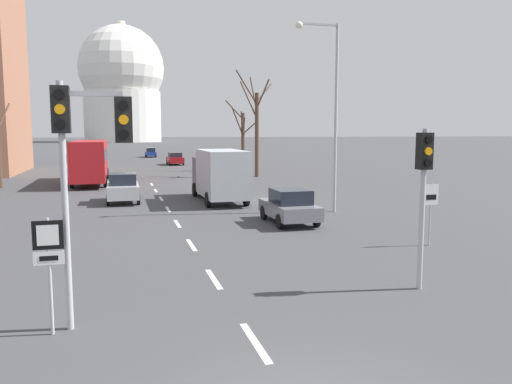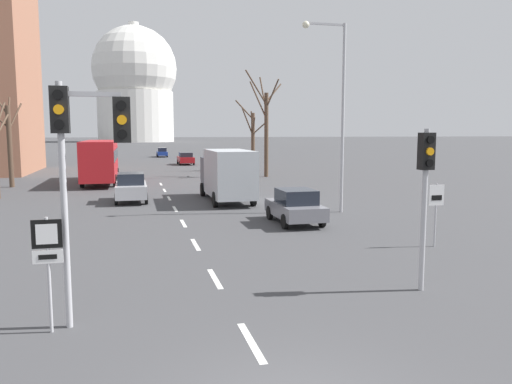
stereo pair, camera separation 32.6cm
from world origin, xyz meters
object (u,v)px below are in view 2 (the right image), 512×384
Objects in this scene: sedan_near_left at (295,206)px; traffic_signal_near_right at (425,178)px; city_bus at (100,158)px; sedan_near_right at (186,158)px; traffic_signal_near_left at (83,144)px; route_sign_post at (48,255)px; speed_limit_sign at (436,204)px; sedan_far_left at (131,187)px; street_lamp_right at (336,100)px; delivery_truck at (227,173)px; sedan_mid_centre at (162,152)px.

traffic_signal_near_right is at bearing -89.10° from sedan_near_left.
sedan_near_right is at bearing 67.00° from city_bus.
traffic_signal_near_right is at bearing 2.90° from traffic_signal_near_left.
route_sign_post reaches higher than sedan_near_left.
speed_limit_sign is 18.41m from sedan_far_left.
street_lamp_right is 1.34× the size of delivery_truck.
route_sign_post is 20.01m from sedan_far_left.
sedan_far_left is (1.65, 19.93, -0.80)m from route_sign_post.
sedan_near_left reaches higher than sedan_near_right.
sedan_near_left is (-0.16, 10.13, -2.20)m from traffic_signal_near_right.
traffic_signal_near_left is 74.87m from sedan_mid_centre.
delivery_truck is at bearing 68.76° from route_sign_post.
route_sign_post is at bearing -98.96° from sedan_near_right.
sedan_mid_centre is (-5.30, 61.47, -5.04)m from street_lamp_right.
sedan_near_left is at bearing -89.33° from sedan_near_right.
speed_limit_sign is at bearing 22.44° from traffic_signal_near_left.
delivery_truck is (-4.70, 5.49, -4.13)m from street_lamp_right.
sedan_near_right is at bearing 81.80° from traffic_signal_near_left.
route_sign_post reaches higher than sedan_near_right.
traffic_signal_near_right reaches higher than route_sign_post.
street_lamp_right is at bearing -85.07° from sedan_mid_centre.
sedan_far_left reaches higher than sedan_near_right.
delivery_truck is at bearing 70.58° from traffic_signal_near_left.
street_lamp_right is at bearing 93.30° from speed_limit_sign.
street_lamp_right reaches higher than traffic_signal_near_right.
street_lamp_right reaches higher than sedan_near_left.
traffic_signal_near_left reaches higher than delivery_truck.
traffic_signal_near_right reaches higher than sedan_mid_centre.
traffic_signal_near_left is 13.75m from sedan_near_left.
traffic_signal_near_left reaches higher than sedan_near_right.
route_sign_post is at bearing -164.00° from traffic_signal_near_left.
speed_limit_sign is 0.22× the size of city_bus.
route_sign_post reaches higher than speed_limit_sign.
street_lamp_right is 2.44× the size of sedan_near_left.
traffic_signal_near_left is 0.54× the size of street_lamp_right.
street_lamp_right reaches higher than delivery_truck.
traffic_signal_near_left is at bearing -127.95° from sedan_near_left.
sedan_far_left is (0.89, 19.71, -3.07)m from traffic_signal_near_left.
traffic_signal_near_right is at bearing -127.06° from speed_limit_sign.
traffic_signal_near_left is at bearing -177.10° from traffic_signal_near_right.
city_bus reaches higher than speed_limit_sign.
route_sign_post is 1.05× the size of speed_limit_sign.
sedan_far_left is (-10.36, 6.61, -4.95)m from street_lamp_right.
speed_limit_sign is 30.07m from city_bus.
street_lamp_right is (12.01, 13.32, 4.15)m from route_sign_post.
sedan_near_right is 35.08m from delivery_truck.
traffic_signal_near_left is 1.14× the size of sedan_mid_centre.
traffic_signal_near_right is at bearing -68.75° from sedan_far_left.
sedan_near_left is 0.55× the size of delivery_truck.
sedan_far_left is 0.37× the size of city_bus.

